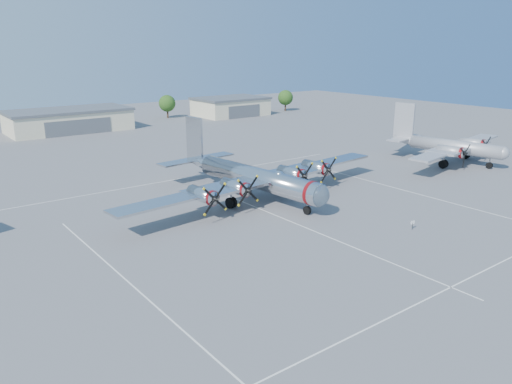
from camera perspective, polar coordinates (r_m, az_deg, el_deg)
ground at (r=60.46m, az=3.51°, el=-3.20°), size 260.00×260.00×0.00m
parking_lines at (r=59.23m, az=4.62°, el=-3.64°), size 60.00×50.08×0.01m
hangar_center at (r=131.62m, az=-20.60°, el=7.70°), size 28.60×14.60×5.40m
hangar_east at (r=152.36m, az=-2.93°, el=9.77°), size 20.60×14.60×5.40m
tree_east at (r=148.19m, az=-10.12°, el=9.94°), size 4.80×4.80×6.64m
tree_far_east at (r=162.76m, az=3.39°, el=10.72°), size 4.80×4.80×6.64m
main_bomber_b29 at (r=69.48m, az=-0.58°, el=-0.54°), size 47.00×34.46×9.78m
twin_engine_east at (r=96.60m, az=21.03°, el=3.19°), size 34.84×27.64×9.97m
info_placard at (r=59.74m, az=17.47°, el=-3.44°), size 0.56×0.14×1.07m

